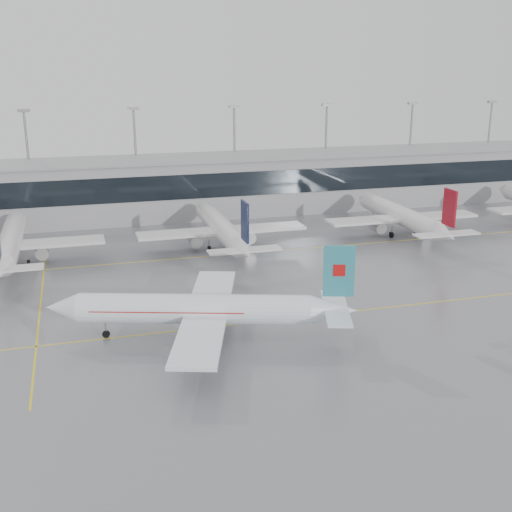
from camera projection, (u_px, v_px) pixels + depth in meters
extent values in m
plane|color=gray|center=(282.00, 319.00, 82.29)|extent=(320.00, 320.00, 0.00)
cube|color=yellow|center=(282.00, 319.00, 82.29)|extent=(120.00, 0.25, 0.01)
cube|color=yellow|center=(227.00, 255.00, 109.90)|extent=(120.00, 0.25, 0.01)
cube|color=yellow|center=(41.00, 302.00, 88.20)|extent=(0.25, 60.00, 0.01)
cube|color=gray|center=(192.00, 187.00, 137.62)|extent=(180.00, 15.00, 12.00)
cube|color=black|center=(199.00, 186.00, 130.24)|extent=(180.00, 0.20, 5.00)
cube|color=gray|center=(191.00, 158.00, 135.83)|extent=(182.00, 16.00, 0.40)
cylinder|color=gray|center=(29.00, 166.00, 133.01)|extent=(0.50, 0.50, 22.00)
cube|color=gray|center=(24.00, 111.00, 129.75)|extent=(2.40, 1.00, 0.60)
cylinder|color=gray|center=(136.00, 162.00, 138.80)|extent=(0.50, 0.50, 22.00)
cube|color=gray|center=(133.00, 108.00, 135.54)|extent=(2.40, 1.00, 0.60)
cylinder|color=gray|center=(235.00, 158.00, 144.60)|extent=(0.50, 0.50, 22.00)
cube|color=gray|center=(234.00, 107.00, 141.33)|extent=(2.40, 1.00, 0.60)
cylinder|color=gray|center=(325.00, 154.00, 150.39)|extent=(0.50, 0.50, 22.00)
cube|color=gray|center=(327.00, 105.00, 147.13)|extent=(2.40, 1.00, 0.60)
cylinder|color=gray|center=(410.00, 151.00, 156.19)|extent=(0.50, 0.50, 22.00)
cube|color=gray|center=(413.00, 103.00, 152.92)|extent=(2.40, 1.00, 0.60)
cylinder|color=gray|center=(488.00, 148.00, 161.98)|extent=(0.50, 0.50, 22.00)
cube|color=gray|center=(492.00, 102.00, 158.71)|extent=(2.40, 1.00, 0.60)
cylinder|color=white|center=(194.00, 309.00, 75.41)|extent=(27.11, 11.65, 3.58)
cone|color=white|center=(62.00, 308.00, 75.83)|extent=(4.89, 4.62, 3.58)
cone|color=white|center=(334.00, 310.00, 74.97)|extent=(6.42, 5.10, 3.58)
cube|color=white|center=(207.00, 312.00, 75.48)|extent=(13.69, 29.70, 0.45)
cube|color=white|center=(336.00, 308.00, 74.87)|extent=(6.10, 11.69, 0.25)
cube|color=teal|center=(339.00, 271.00, 73.56)|extent=(3.54, 1.42, 6.11)
cylinder|color=#A4A4A6|center=(198.00, 341.00, 71.34)|extent=(4.07, 3.09, 2.10)
cylinder|color=#A4A4A6|center=(207.00, 309.00, 80.52)|extent=(4.07, 3.09, 2.10)
cylinder|color=gray|center=(106.00, 328.00, 76.43)|extent=(0.20, 0.20, 1.55)
cylinder|color=black|center=(106.00, 334.00, 76.66)|extent=(0.95, 0.56, 0.90)
cylinder|color=gray|center=(214.00, 338.00, 73.56)|extent=(0.24, 0.24, 1.55)
cylinder|color=black|center=(214.00, 344.00, 73.79)|extent=(1.18, 0.76, 1.10)
cylinder|color=gray|center=(217.00, 320.00, 78.54)|extent=(0.24, 0.24, 1.55)
cylinder|color=black|center=(218.00, 326.00, 78.76)|extent=(1.18, 0.76, 1.10)
cube|color=#B70F0F|center=(339.00, 270.00, 73.51)|extent=(1.47, 0.85, 1.40)
cube|color=#B70F0F|center=(169.00, 307.00, 75.43)|extent=(18.25, 8.88, 0.12)
cylinder|color=silver|center=(10.00, 241.00, 104.19)|extent=(3.59, 27.36, 3.59)
cone|color=silver|center=(17.00, 219.00, 118.62)|extent=(3.59, 4.00, 3.59)
cone|color=silver|center=(1.00, 271.00, 89.02)|extent=(3.59, 5.60, 3.59)
cube|color=silver|center=(10.00, 246.00, 102.93)|extent=(29.64, 5.00, 0.45)
cube|color=silver|center=(1.00, 270.00, 88.75)|extent=(11.40, 2.80, 0.25)
cylinder|color=#A4A4A6|center=(42.00, 251.00, 105.08)|extent=(2.10, 3.60, 2.10)
cylinder|color=gray|center=(17.00, 239.00, 114.76)|extent=(0.20, 0.20, 1.56)
cylinder|color=black|center=(17.00, 244.00, 114.99)|extent=(0.30, 0.90, 0.90)
cylinder|color=gray|center=(28.00, 258.00, 103.29)|extent=(0.24, 0.24, 1.56)
cylinder|color=black|center=(29.00, 263.00, 103.51)|extent=(0.45, 1.10, 1.10)
cylinder|color=silver|center=(220.00, 226.00, 113.41)|extent=(3.59, 27.36, 3.59)
cone|color=silver|center=(203.00, 208.00, 127.84)|extent=(3.59, 4.00, 3.59)
cone|color=silver|center=(244.00, 252.00, 98.24)|extent=(3.59, 5.60, 3.59)
cube|color=silver|center=(222.00, 231.00, 112.14)|extent=(29.64, 5.00, 0.45)
cube|color=silver|center=(245.00, 250.00, 97.97)|extent=(11.40, 2.80, 0.25)
cube|color=black|center=(245.00, 222.00, 96.47)|extent=(0.35, 3.60, 6.12)
cylinder|color=#A4A4A6|center=(195.00, 240.00, 111.77)|extent=(2.10, 3.60, 2.10)
cylinder|color=#A4A4A6|center=(248.00, 236.00, 114.30)|extent=(2.10, 3.60, 2.10)
cylinder|color=gray|center=(208.00, 226.00, 123.98)|extent=(0.20, 0.20, 1.56)
cylinder|color=black|center=(208.00, 230.00, 124.21)|extent=(0.30, 0.90, 0.90)
cylinder|color=gray|center=(209.00, 245.00, 111.14)|extent=(0.24, 0.24, 1.56)
cylinder|color=black|center=(209.00, 249.00, 111.36)|extent=(0.45, 1.10, 1.10)
cylinder|color=gray|center=(238.00, 242.00, 112.51)|extent=(0.24, 0.24, 1.56)
cylinder|color=black|center=(238.00, 247.00, 112.73)|extent=(0.45, 1.10, 1.10)
cylinder|color=silver|center=(399.00, 214.00, 122.63)|extent=(3.59, 27.36, 3.59)
cone|color=silver|center=(363.00, 198.00, 137.06)|extent=(3.59, 4.00, 3.59)
cone|color=silver|center=(446.00, 235.00, 107.46)|extent=(3.59, 5.60, 3.59)
cube|color=silver|center=(402.00, 218.00, 121.36)|extent=(29.64, 5.00, 0.45)
cube|color=silver|center=(447.00, 234.00, 107.19)|extent=(11.40, 2.80, 0.25)
cube|color=maroon|center=(450.00, 208.00, 105.69)|extent=(0.35, 3.60, 6.12)
cylinder|color=#A4A4A6|center=(378.00, 227.00, 120.99)|extent=(2.10, 3.60, 2.10)
cylinder|color=#A4A4A6|center=(423.00, 223.00, 123.52)|extent=(2.10, 3.60, 2.10)
cylinder|color=gray|center=(373.00, 215.00, 133.20)|extent=(0.20, 0.20, 1.56)
cylinder|color=black|center=(373.00, 219.00, 133.42)|extent=(0.30, 0.90, 0.90)
cylinder|color=gray|center=(392.00, 231.00, 120.35)|extent=(0.24, 0.24, 1.56)
cylinder|color=black|center=(391.00, 235.00, 120.58)|extent=(0.45, 1.10, 1.10)
cylinder|color=gray|center=(416.00, 229.00, 121.72)|extent=(0.24, 0.24, 1.56)
cylinder|color=black|center=(416.00, 233.00, 121.95)|extent=(0.45, 1.10, 1.10)
cone|color=silver|center=(504.00, 190.00, 146.28)|extent=(3.59, 4.00, 3.59)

